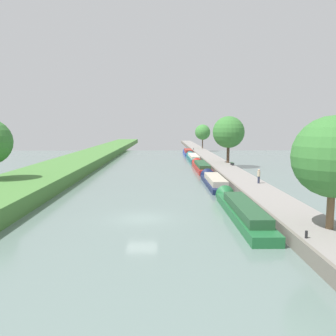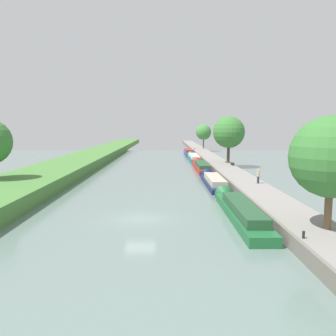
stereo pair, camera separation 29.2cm
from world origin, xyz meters
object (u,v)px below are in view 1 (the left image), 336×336
at_px(narrowboat_red, 201,166).
at_px(narrowboat_blue, 188,152).
at_px(narrowboat_green, 241,209).
at_px(narrowboat_navy, 213,181).
at_px(mooring_bollard_far, 194,149).
at_px(narrowboat_teal, 193,157).
at_px(mooring_bollard_near, 306,234).
at_px(park_bench, 232,163).
at_px(person_walking, 259,176).

xyz_separation_m(narrowboat_red, narrowboat_blue, (-0.07, 32.04, 0.05)).
xyz_separation_m(narrowboat_green, narrowboat_navy, (-0.02, 15.90, -0.08)).
relative_size(narrowboat_green, mooring_bollard_far, 34.31).
bearing_deg(narrowboat_navy, narrowboat_teal, 89.87).
bearing_deg(narrowboat_navy, narrowboat_red, 89.91).
xyz_separation_m(narrowboat_teal, narrowboat_blue, (-0.12, 14.85, 0.06)).
distance_m(mooring_bollard_near, mooring_bollard_far, 77.82).
bearing_deg(mooring_bollard_near, mooring_bollard_far, 90.00).
height_order(narrowboat_green, narrowboat_red, narrowboat_green).
xyz_separation_m(narrowboat_navy, narrowboat_red, (0.03, 15.51, 0.07)).
bearing_deg(narrowboat_green, park_bench, 80.16).
bearing_deg(narrowboat_green, narrowboat_red, 89.98).
xyz_separation_m(narrowboat_teal, person_walking, (4.49, -37.48, 1.26)).
distance_m(narrowboat_green, narrowboat_navy, 15.90).
height_order(narrowboat_teal, park_bench, park_bench).
relative_size(narrowboat_blue, park_bench, 8.66).
bearing_deg(mooring_bollard_far, narrowboat_blue, -109.55).
relative_size(person_walking, park_bench, 1.11).
bearing_deg(narrowboat_blue, narrowboat_navy, -89.95).
xyz_separation_m(person_walking, park_bench, (0.63, 18.73, -0.53)).
bearing_deg(park_bench, narrowboat_blue, 98.86).
relative_size(narrowboat_navy, mooring_bollard_near, 29.81).
bearing_deg(narrowboat_navy, narrowboat_blue, 90.05).
bearing_deg(narrowboat_green, mooring_bollard_far, 88.37).
bearing_deg(mooring_bollard_far, park_bench, -85.34).
relative_size(narrowboat_red, narrowboat_blue, 1.17).
relative_size(narrowboat_navy, narrowboat_blue, 1.03).
bearing_deg(narrowboat_green, narrowboat_teal, 89.93).
distance_m(narrowboat_navy, park_bench, 14.90).
bearing_deg(narrowboat_teal, narrowboat_navy, -90.13).
xyz_separation_m(narrowboat_blue, mooring_bollard_near, (2.03, -72.10, 0.55)).
height_order(narrowboat_green, mooring_bollard_near, narrowboat_green).
relative_size(narrowboat_blue, person_walking, 7.83).
relative_size(person_walking, mooring_bollard_far, 3.69).
bearing_deg(narrowboat_navy, park_bench, 69.58).
relative_size(narrowboat_green, narrowboat_navy, 1.15).
height_order(narrowboat_teal, mooring_bollard_far, same).
height_order(narrowboat_blue, person_walking, person_walking).
distance_m(mooring_bollard_near, park_bench, 38.62).
distance_m(person_walking, mooring_bollard_far, 58.12).
distance_m(narrowboat_green, mooring_bollard_near, 8.88).
distance_m(narrowboat_navy, mooring_bollard_near, 24.63).
bearing_deg(narrowboat_green, mooring_bollard_near, -77.14).
relative_size(narrowboat_blue, mooring_bollard_far, 28.87).
bearing_deg(person_walking, narrowboat_green, -112.23).
bearing_deg(mooring_bollard_near, park_bench, 85.24).
distance_m(narrowboat_teal, person_walking, 37.77).
relative_size(narrowboat_green, park_bench, 10.29).
relative_size(mooring_bollard_near, park_bench, 0.30).
bearing_deg(mooring_bollard_near, narrowboat_red, 92.80).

